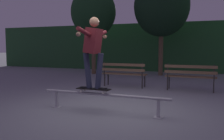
{
  "coord_description": "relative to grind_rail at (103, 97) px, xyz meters",
  "views": [
    {
      "loc": [
        2.19,
        -5.1,
        1.42
      ],
      "look_at": [
        -0.12,
        0.61,
        0.85
      ],
      "focal_mm": 40.12,
      "sensor_mm": 36.0,
      "label": 1
    }
  ],
  "objects": [
    {
      "name": "ground_plane",
      "position": [
        0.0,
        0.19,
        -0.33
      ],
      "size": [
        90.0,
        90.0,
        0.0
      ],
      "primitive_type": "plane",
      "color": "slate"
    },
    {
      "name": "grind_rail",
      "position": [
        0.0,
        0.0,
        0.0
      ],
      "size": [
        2.95,
        0.18,
        0.42
      ],
      "color": "#9E9EA3",
      "rests_on": "ground"
    },
    {
      "name": "skateboarder",
      "position": [
        -0.23,
        0.0,
        1.1
      ],
      "size": [
        0.62,
        1.41,
        1.56
      ],
      "color": "black",
      "rests_on": "skateboard"
    },
    {
      "name": "skateboard",
      "position": [
        -0.24,
        -0.0,
        0.16
      ],
      "size": [
        0.78,
        0.21,
        0.09
      ],
      "color": "black",
      "rests_on": "grind_rail"
    },
    {
      "name": "tree_behind_benches",
      "position": [
        -0.22,
        7.53,
        3.06
      ],
      "size": [
        2.7,
        2.7,
        4.88
      ],
      "color": "brown",
      "rests_on": "ground"
    },
    {
      "name": "tree_far_left",
      "position": [
        -3.66,
        6.98,
        2.88
      ],
      "size": [
        2.34,
        2.34,
        4.5
      ],
      "color": "brown",
      "rests_on": "ground"
    },
    {
      "name": "hedge_backdrop",
      "position": [
        0.0,
        9.91,
        1.07
      ],
      "size": [
        24.0,
        1.2,
        2.79
      ],
      "primitive_type": "cube",
      "color": "#234C28",
      "rests_on": "ground"
    },
    {
      "name": "park_bench_leftmost",
      "position": [
        -0.72,
        3.4,
        0.21
      ],
      "size": [
        1.6,
        0.43,
        0.88
      ],
      "color": "#282623",
      "rests_on": "ground"
    },
    {
      "name": "park_bench_left_center",
      "position": [
        1.54,
        3.4,
        0.21
      ],
      "size": [
        1.6,
        0.43,
        0.88
      ],
      "color": "#282623",
      "rests_on": "ground"
    }
  ]
}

